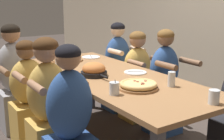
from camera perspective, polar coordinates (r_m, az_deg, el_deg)
dining_table at (r=3.04m, az=0.00°, el=-2.27°), size 2.36×0.91×0.76m
pizza_board_main at (r=2.58m, az=4.83°, el=-2.80°), size 0.33×0.33×0.06m
pizza_board_second at (r=3.70m, az=-8.15°, el=2.11°), size 0.36×0.36×0.06m
skillet_bowl at (r=2.98m, az=-3.32°, el=-0.03°), size 0.37×0.25×0.13m
empty_plate_a at (r=3.10m, az=4.28°, el=-0.43°), size 0.22×0.22×0.02m
empty_plate_b at (r=3.87m, az=-3.87°, el=2.36°), size 0.22×0.22×0.02m
cocktail_glass_blue at (r=2.42m, az=0.42°, el=-3.50°), size 0.08×0.08×0.12m
drinking_glass_a at (r=2.33m, az=18.14°, el=-4.87°), size 0.08×0.08×0.10m
drinking_glass_b at (r=3.47m, az=-9.73°, el=1.57°), size 0.08×0.08×0.10m
drinking_glass_c at (r=2.68m, az=10.82°, el=-1.84°), size 0.06×0.06×0.13m
drinking_glass_d at (r=3.93m, az=-7.73°, el=3.09°), size 0.06×0.06×0.11m
drinking_glass_e at (r=3.71m, az=-12.32°, el=2.43°), size 0.07×0.07×0.13m
diner_near_midleft at (r=3.24m, az=-14.95°, el=-5.26°), size 0.51×0.40×1.10m
diner_near_left at (r=3.66m, az=-17.43°, el=-2.15°), size 0.51×0.40×1.22m
diner_far_left at (r=4.16m, az=1.06°, el=-0.11°), size 0.51×0.40×1.17m
diner_far_midleft at (r=3.84m, az=4.60°, el=-1.75°), size 0.51×0.40×1.10m
diner_far_center at (r=3.48m, az=9.47°, el=-3.13°), size 0.51×0.40×1.17m
diner_near_midright at (r=2.40m, az=-7.63°, el=-10.68°), size 0.51×0.40×1.18m
diner_near_center at (r=2.75m, az=-11.51°, el=-7.23°), size 0.51×0.40×1.19m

